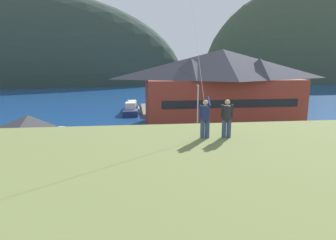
{
  "coord_description": "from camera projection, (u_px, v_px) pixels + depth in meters",
  "views": [
    {
      "loc": [
        -5.09,
        -22.31,
        9.79
      ],
      "look_at": [
        -1.38,
        9.0,
        3.47
      ],
      "focal_mm": 32.07,
      "sensor_mm": 36.0,
      "label": 1
    }
  ],
  "objects": [
    {
      "name": "person_kite_flyer",
      "position": [
        205.0,
        117.0,
        13.45
      ],
      "size": [
        0.52,
        0.65,
        1.86
      ],
      "color": "#384770",
      "rests_on": "grassy_hill_foreground"
    },
    {
      "name": "harbor_lodge",
      "position": [
        222.0,
        85.0,
        45.53
      ],
      "size": [
        24.25,
        10.77,
        11.37
      ],
      "color": "brown",
      "rests_on": "ground"
    },
    {
      "name": "far_hill_east_peak",
      "position": [
        24.0,
        84.0,
        125.76
      ],
      "size": [
        135.45,
        48.47,
        75.83
      ],
      "primitive_type": "ellipsoid",
      "color": "#2D3D33",
      "rests_on": "ground"
    },
    {
      "name": "moored_boat_outer_mooring",
      "position": [
        166.0,
        105.0,
        61.02
      ],
      "size": [
        2.57,
        6.86,
        2.16
      ],
      "color": "navy",
      "rests_on": "ground"
    },
    {
      "name": "moored_boat_inner_slip",
      "position": [
        131.0,
        110.0,
        55.75
      ],
      "size": [
        2.87,
        8.36,
        2.16
      ],
      "color": "navy",
      "rests_on": "ground"
    },
    {
      "name": "bay_water",
      "position": [
        151.0,
        96.0,
        82.65
      ],
      "size": [
        360.0,
        84.0,
        0.03
      ],
      "primitive_type": "cube",
      "color": "navy",
      "rests_on": "ground"
    },
    {
      "name": "storage_shed_near_lot",
      "position": [
        30.0,
        139.0,
        28.25
      ],
      "size": [
        6.12,
        5.51,
        4.77
      ],
      "color": "beige",
      "rests_on": "ground"
    },
    {
      "name": "storage_shed_waterside",
      "position": [
        176.0,
        109.0,
        44.6
      ],
      "size": [
        4.82,
        5.76,
        5.11
      ],
      "color": "#474C56",
      "rests_on": "ground"
    },
    {
      "name": "parked_car_front_row_red",
      "position": [
        265.0,
        164.0,
        25.7
      ],
      "size": [
        4.35,
        2.36,
        1.82
      ],
      "color": "red",
      "rests_on": "parking_lot_pad"
    },
    {
      "name": "parking_lot_pad",
      "position": [
        187.0,
        162.0,
        29.09
      ],
      "size": [
        40.0,
        20.0,
        0.1
      ],
      "primitive_type": "cube",
      "color": "gray",
      "rests_on": "ground"
    },
    {
      "name": "parking_light_pole",
      "position": [
        198.0,
        111.0,
        33.96
      ],
      "size": [
        0.24,
        0.78,
        6.94
      ],
      "color": "#ADADB2",
      "rests_on": "parking_lot_pad"
    },
    {
      "name": "parked_car_back_row_right",
      "position": [
        14.0,
        179.0,
        22.37
      ],
      "size": [
        4.23,
        2.11,
        1.82
      ],
      "color": "black",
      "rests_on": "parking_lot_pad"
    },
    {
      "name": "wharf_dock",
      "position": [
        150.0,
        110.0,
        57.62
      ],
      "size": [
        3.2,
        13.1,
        0.7
      ],
      "color": "#70604C",
      "rests_on": "ground"
    },
    {
      "name": "parked_car_front_row_silver",
      "position": [
        149.0,
        148.0,
        30.23
      ],
      "size": [
        4.31,
        2.28,
        1.82
      ],
      "color": "navy",
      "rests_on": "parking_lot_pad"
    },
    {
      "name": "far_hill_center_saddle",
      "position": [
        316.0,
        80.0,
        146.7
      ],
      "size": [
        113.41,
        44.86,
        93.11
      ],
      "primitive_type": "ellipsoid",
      "color": "#3D4C38",
      "rests_on": "ground"
    },
    {
      "name": "parked_car_corner_spot",
      "position": [
        186.0,
        170.0,
        24.12
      ],
      "size": [
        4.28,
        2.21,
        1.82
      ],
      "color": "navy",
      "rests_on": "parking_lot_pad"
    },
    {
      "name": "parked_car_mid_row_far",
      "position": [
        218.0,
        146.0,
        30.9
      ],
      "size": [
        4.23,
        2.12,
        1.82
      ],
      "color": "black",
      "rests_on": "parking_lot_pad"
    },
    {
      "name": "parked_car_lone_by_shed",
      "position": [
        325.0,
        142.0,
        32.39
      ],
      "size": [
        4.3,
        2.24,
        1.82
      ],
      "color": "red",
      "rests_on": "parking_lot_pad"
    },
    {
      "name": "person_companion",
      "position": [
        227.0,
        117.0,
        13.56
      ],
      "size": [
        0.54,
        0.4,
        1.74
      ],
      "color": "#384770",
      "rests_on": "grassy_hill_foreground"
    },
    {
      "name": "moored_boat_wharfside",
      "position": [
        132.0,
        108.0,
        58.24
      ],
      "size": [
        2.92,
        7.11,
        2.16
      ],
      "color": "#A8A399",
      "rests_on": "ground"
    },
    {
      "name": "ground_plane",
      "position": [
        198.0,
        183.0,
        24.23
      ],
      "size": [
        600.0,
        600.0,
        0.0
      ],
      "primitive_type": "plane",
      "color": "#66604C"
    }
  ]
}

